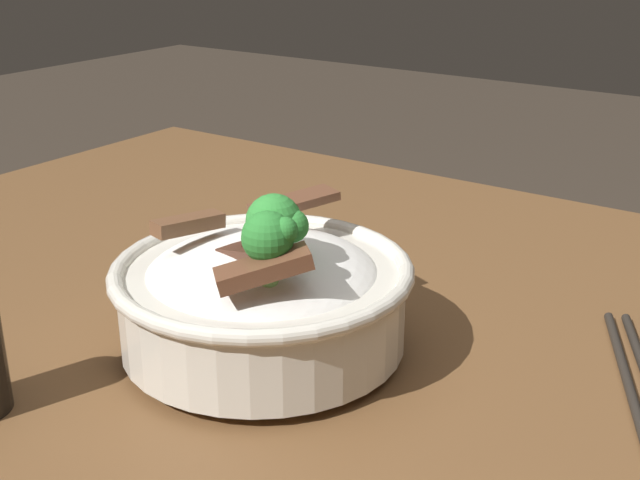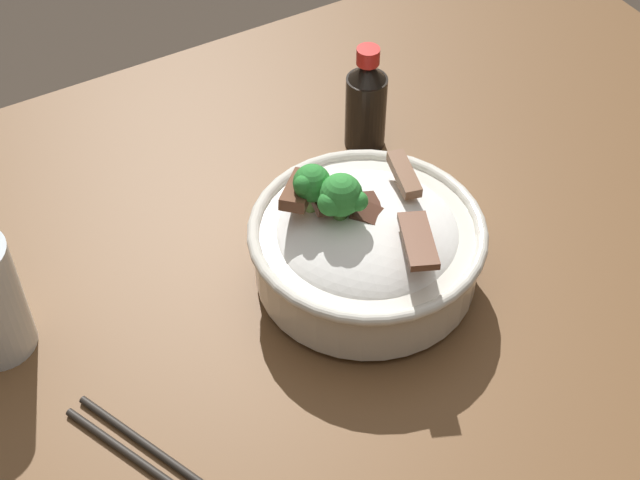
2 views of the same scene
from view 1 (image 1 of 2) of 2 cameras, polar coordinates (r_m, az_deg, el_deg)
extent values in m
cube|color=brown|center=(0.64, 0.82, -10.07)|extent=(1.22, 0.92, 0.05)
cube|color=brown|center=(1.38, -8.92, -10.01)|extent=(0.07, 0.07, 0.71)
cylinder|color=silver|center=(0.63, -3.88, -7.26)|extent=(0.10, 0.10, 0.01)
cylinder|color=silver|center=(0.62, -3.95, -4.55)|extent=(0.21, 0.21, 0.06)
torus|color=silver|center=(0.60, -4.02, -2.05)|extent=(0.22, 0.22, 0.01)
ellipsoid|color=white|center=(0.61, -4.00, -2.91)|extent=(0.18, 0.18, 0.06)
cube|color=brown|center=(0.64, -1.79, 2.65)|extent=(0.05, 0.07, 0.01)
cube|color=brown|center=(0.53, -3.94, -1.98)|extent=(0.06, 0.06, 0.02)
cube|color=brown|center=(0.61, -9.09, 1.11)|extent=(0.03, 0.06, 0.01)
cube|color=#4C2B1E|center=(0.61, -4.25, -0.14)|extent=(0.06, 0.06, 0.02)
cube|color=#4C2B1E|center=(0.58, -4.47, -0.85)|extent=(0.07, 0.03, 0.02)
cylinder|color=#5B9947|center=(0.57, -3.16, -0.94)|extent=(0.01, 0.01, 0.02)
sphere|color=green|center=(0.57, -3.21, 1.25)|extent=(0.04, 0.04, 0.04)
sphere|color=green|center=(0.56, -1.95, 0.98)|extent=(0.02, 0.02, 0.02)
sphere|color=green|center=(0.58, -3.18, 1.68)|extent=(0.02, 0.02, 0.02)
cylinder|color=#7AB256|center=(0.55, -3.58, -2.04)|extent=(0.01, 0.01, 0.02)
sphere|color=#2D8433|center=(0.54, -3.64, 0.20)|extent=(0.04, 0.04, 0.04)
sphere|color=#2D8433|center=(0.53, -2.39, 0.65)|extent=(0.02, 0.02, 0.02)
sphere|color=#2D8433|center=(0.55, -3.64, 0.66)|extent=(0.02, 0.02, 0.02)
cylinder|color=#28231E|center=(0.62, 20.57, -9.43)|extent=(0.09, 0.20, 0.01)
camera|label=2|loc=(1.01, 42.23, 39.20)|focal=53.03mm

